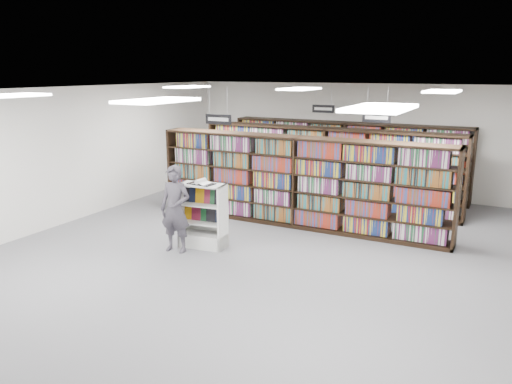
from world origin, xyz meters
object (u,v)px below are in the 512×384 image
at_px(open_book, 201,182).
at_px(shopper, 175,209).
at_px(bookshelf_row_near, 298,182).
at_px(endcap_display, 204,224).

relative_size(open_book, shopper, 0.32).
distance_m(bookshelf_row_near, shopper, 3.09).
bearing_deg(shopper, open_book, 48.80).
relative_size(bookshelf_row_near, open_book, 12.52).
height_order(bookshelf_row_near, open_book, bookshelf_row_near).
bearing_deg(open_book, endcap_display, 86.71).
distance_m(endcap_display, open_book, 0.90).
bearing_deg(shopper, endcap_display, 50.64).
bearing_deg(shopper, bookshelf_row_near, 53.79).
bearing_deg(open_book, bookshelf_row_near, 67.21).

